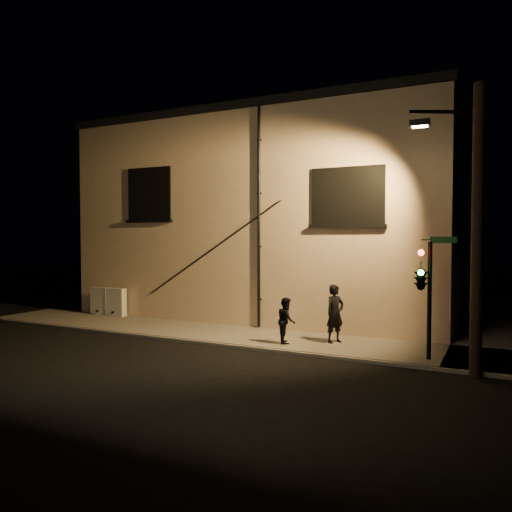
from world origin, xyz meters
The scene contains 8 objects.
ground centered at (0.00, 0.00, 0.00)m, with size 90.00×90.00×0.00m, color black.
sidewalk centered at (1.22, 4.39, 0.06)m, with size 21.00×16.00×0.12m.
building centered at (-3.00, 8.99, 4.40)m, with size 16.20×12.23×8.80m.
utility_cabinet centered at (-9.10, 2.70, 0.72)m, with size 1.83×0.31×1.20m, color white.
pedestrian_a centered at (1.59, 1.66, 1.07)m, with size 0.69×0.45×1.89m, color black.
pedestrian_b centered at (0.20, 0.87, 0.86)m, with size 0.72×0.56×1.48m, color black.
traffic_signal centered at (4.44, 0.57, 2.45)m, with size 1.24×2.03×3.46m.
streetlamp_pole centered at (5.80, -0.11, 3.93)m, with size 2.03×1.39×7.43m.
Camera 1 is at (6.50, -13.96, 3.57)m, focal length 35.00 mm.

